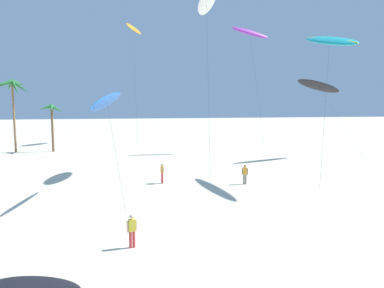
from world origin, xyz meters
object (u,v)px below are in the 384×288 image
object	(u,v)px
flying_kite_0	(250,33)
flying_kite_4	(319,86)
flying_kite_2	(207,2)
person_mid_field	(245,173)
palm_tree_0	(12,90)
flying_kite_7	(107,101)
person_near_right	(162,173)
person_foreground_walker	(132,229)
flying_kite_1	(330,41)
flying_kite_3	(134,29)
grounded_kite_0	(33,288)
palm_tree_3	(51,112)

from	to	relation	value
flying_kite_0	flying_kite_4	size ratio (longest dim) A/B	1.76
flying_kite_2	person_mid_field	size ratio (longest dim) A/B	10.53
palm_tree_0	person_mid_field	size ratio (longest dim) A/B	5.96
palm_tree_0	flying_kite_7	size ratio (longest dim) A/B	1.25
flying_kite_0	person_near_right	xyz separation A→B (m)	(-14.18, -18.84, -15.61)
person_foreground_walker	flying_kite_0	bearing A→B (deg)	62.53
palm_tree_0	flying_kite_4	xyz separation A→B (m)	(38.82, -12.38, 0.24)
flying_kite_1	flying_kite_3	world-z (taller)	flying_kite_3
flying_kite_1	person_foreground_walker	world-z (taller)	flying_kite_1
flying_kite_2	person_foreground_walker	world-z (taller)	flying_kite_2
flying_kite_2	person_mid_field	bearing A→B (deg)	-74.91
flying_kite_1	flying_kite_7	size ratio (longest dim) A/B	1.67
flying_kite_2	grounded_kite_0	world-z (taller)	flying_kite_2
flying_kite_0	person_near_right	bearing A→B (deg)	-126.98
palm_tree_0	grounded_kite_0	size ratio (longest dim) A/B	2.44
palm_tree_0	person_mid_field	bearing A→B (deg)	-44.55
flying_kite_0	flying_kite_3	size ratio (longest dim) A/B	0.86
flying_kite_2	flying_kite_7	xyz separation A→B (m)	(-9.31, -9.41, -9.71)
palm_tree_3	grounded_kite_0	bearing A→B (deg)	-80.32
flying_kite_3	person_mid_field	distance (m)	41.30
grounded_kite_0	person_foreground_walker	world-z (taller)	person_foreground_walker
flying_kite_1	flying_kite_4	size ratio (longest dim) A/B	1.34
flying_kite_7	flying_kite_1	bearing A→B (deg)	7.43
flying_kite_4	palm_tree_3	bearing A→B (deg)	160.24
palm_tree_3	flying_kite_1	bearing A→B (deg)	-41.81
person_foreground_walker	palm_tree_0	bearing A→B (deg)	112.82
flying_kite_4	flying_kite_7	distance (m)	28.96
flying_kite_4	person_mid_field	xyz separation A→B (m)	(-13.55, -12.50, -7.98)
palm_tree_3	flying_kite_4	world-z (taller)	flying_kite_4
palm_tree_3	flying_kite_2	size ratio (longest dim) A/B	0.38
flying_kite_0	flying_kite_3	xyz separation A→B (m)	(-15.61, 15.51, 2.96)
palm_tree_0	flying_kite_7	distance (m)	30.78
palm_tree_0	flying_kite_2	world-z (taller)	flying_kite_2
palm_tree_3	flying_kite_0	bearing A→B (deg)	-8.73
person_foreground_walker	palm_tree_3	bearing A→B (deg)	106.01
flying_kite_0	flying_kite_2	distance (m)	16.26
palm_tree_3	person_foreground_walker	bearing A→B (deg)	-73.99
grounded_kite_0	person_foreground_walker	distance (m)	5.17
flying_kite_7	person_mid_field	bearing A→B (deg)	12.33
person_near_right	flying_kite_0	bearing A→B (deg)	53.02
flying_kite_3	flying_kite_4	distance (m)	33.78
flying_kite_2	flying_kite_7	bearing A→B (deg)	-134.69
flying_kite_1	flying_kite_4	bearing A→B (deg)	63.60
flying_kite_2	palm_tree_3	bearing A→B (deg)	136.11
flying_kite_0	flying_kite_4	world-z (taller)	flying_kite_0
person_foreground_walker	person_near_right	bearing A→B (deg)	78.65
palm_tree_0	grounded_kite_0	world-z (taller)	palm_tree_0
flying_kite_1	person_near_right	xyz separation A→B (m)	(-14.25, 1.61, -11.24)
flying_kite_2	person_near_right	xyz separation A→B (m)	(-5.04, -5.39, -15.83)
flying_kite_3	flying_kite_4	xyz separation A→B (m)	(21.90, -23.43, -10.60)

